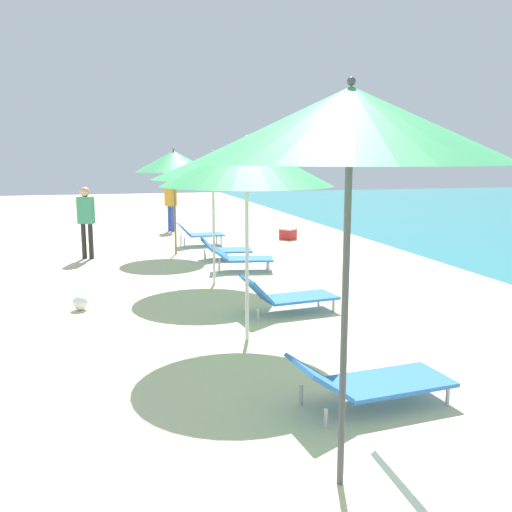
% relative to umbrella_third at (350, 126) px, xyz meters
% --- Properties ---
extents(umbrella_third, '(2.18, 2.18, 2.95)m').
position_rel_umbrella_third_xyz_m(umbrella_third, '(0.00, 0.00, 0.00)').
color(umbrella_third, '#4C4C51').
rests_on(umbrella_third, ground).
extents(lounger_third_shoreside, '(1.66, 0.77, 0.55)m').
position_rel_umbrella_third_xyz_m(lounger_third_shoreside, '(0.81, 1.16, -2.37)').
color(lounger_third_shoreside, blue).
rests_on(lounger_third_shoreside, ground).
extents(umbrella_fourth, '(2.21, 2.21, 2.68)m').
position_rel_umbrella_third_xyz_m(umbrella_fourth, '(0.15, 3.42, -0.30)').
color(umbrella_fourth, silver).
rests_on(umbrella_fourth, ground).
extents(lounger_fourth_shoreside, '(1.54, 0.77, 0.62)m').
position_rel_umbrella_third_xyz_m(lounger_fourth_shoreside, '(1.07, 4.55, -2.35)').
color(lounger_fourth_shoreside, blue).
rests_on(lounger_fourth_shoreside, ground).
extents(umbrella_fifth, '(2.30, 2.30, 2.52)m').
position_rel_umbrella_third_xyz_m(umbrella_fifth, '(0.36, 6.84, -0.40)').
color(umbrella_fifth, silver).
rests_on(umbrella_fifth, ground).
extents(lounger_fifth_shoreside, '(1.39, 0.85, 0.53)m').
position_rel_umbrella_third_xyz_m(lounger_fifth_shoreside, '(1.15, 7.90, -2.34)').
color(lounger_fifth_shoreside, blue).
rests_on(lounger_fifth_shoreside, ground).
extents(umbrella_farthest, '(1.87, 1.87, 2.60)m').
position_rel_umbrella_third_xyz_m(umbrella_farthest, '(0.06, 10.31, -0.35)').
color(umbrella_farthest, olive).
rests_on(umbrella_farthest, ground).
extents(lounger_farthest_shoreside, '(1.22, 0.70, 0.62)m').
position_rel_umbrella_third_xyz_m(lounger_farthest_shoreside, '(0.85, 11.50, -2.30)').
color(lounger_farthest_shoreside, blue).
rests_on(lounger_farthest_shoreside, ground).
extents(lounger_farthest_inland, '(1.29, 0.86, 0.54)m').
position_rel_umbrella_third_xyz_m(lounger_farthest_inland, '(1.08, 9.32, -2.37)').
color(lounger_farthest_inland, blue).
rests_on(lounger_farthest_inland, ground).
extents(person_walking_near, '(0.38, 0.42, 1.65)m').
position_rel_umbrella_third_xyz_m(person_walking_near, '(0.46, 14.68, -1.63)').
color(person_walking_near, '#334CB2').
rests_on(person_walking_near, ground).
extents(person_walking_mid, '(0.41, 0.32, 1.70)m').
position_rel_umbrella_third_xyz_m(person_walking_mid, '(-2.03, 10.25, -1.59)').
color(person_walking_mid, '#262628').
rests_on(person_walking_mid, ground).
extents(beach_ball, '(0.25, 0.25, 0.25)m').
position_rel_umbrella_third_xyz_m(beach_ball, '(-2.05, 5.56, -2.51)').
color(beach_ball, white).
rests_on(beach_ball, ground).
extents(cooler_box, '(0.52, 0.54, 0.34)m').
position_rel_umbrella_third_xyz_m(cooler_box, '(3.54, 11.98, -2.46)').
color(cooler_box, red).
rests_on(cooler_box, ground).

